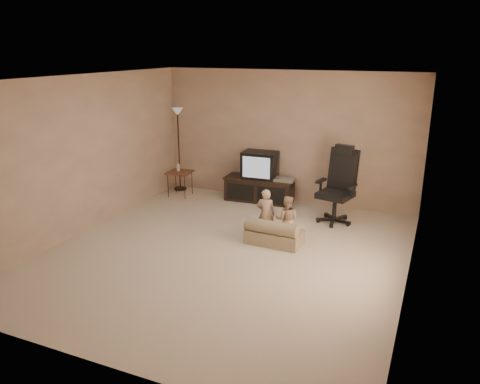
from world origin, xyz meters
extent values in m
plane|color=beige|center=(0.00, 0.00, 0.00)|extent=(5.50, 5.50, 0.00)
plane|color=white|center=(0.00, 0.00, 2.50)|extent=(5.50, 5.50, 0.00)
plane|color=tan|center=(0.00, 2.75, 1.25)|extent=(5.00, 0.00, 5.00)
plane|color=tan|center=(0.00, -2.75, 1.25)|extent=(5.00, 0.00, 5.00)
plane|color=tan|center=(-2.50, 0.00, 1.25)|extent=(0.00, 5.50, 5.50)
plane|color=tan|center=(2.50, 0.00, 1.25)|extent=(0.00, 5.50, 5.50)
cube|color=black|center=(-0.44, 2.49, 0.21)|extent=(1.33, 0.54, 0.42)
cube|color=black|center=(-0.44, 2.49, 0.45)|extent=(1.37, 0.57, 0.04)
cube|color=black|center=(-0.74, 2.24, 0.21)|extent=(0.54, 0.05, 0.32)
cube|color=black|center=(-0.12, 2.27, 0.21)|extent=(0.54, 0.05, 0.32)
cube|color=black|center=(-0.45, 2.51, 0.72)|extent=(0.68, 0.50, 0.51)
cube|color=silver|center=(-0.43, 2.27, 0.72)|extent=(0.54, 0.04, 0.40)
cube|color=silver|center=(0.07, 2.47, 0.50)|extent=(0.39, 0.28, 0.06)
cylinder|color=black|center=(1.17, 1.88, 0.26)|extent=(0.07, 0.07, 0.42)
cube|color=black|center=(1.17, 1.88, 0.50)|extent=(0.63, 0.63, 0.09)
cube|color=black|center=(1.23, 2.12, 0.89)|extent=(0.53, 0.30, 0.74)
cube|color=black|center=(1.23, 2.12, 1.24)|extent=(0.33, 0.18, 0.17)
cube|color=black|center=(0.89, 1.95, 0.70)|extent=(0.14, 0.30, 0.04)
cube|color=black|center=(1.44, 1.81, 0.70)|extent=(0.14, 0.30, 0.04)
cube|color=brown|center=(-2.04, 2.17, 0.49)|extent=(0.50, 0.50, 0.03)
cylinder|color=black|center=(-2.20, 1.97, 0.24)|extent=(0.01, 0.01, 0.50)
cylinder|color=black|center=(-1.84, 2.01, 0.24)|extent=(0.01, 0.01, 0.50)
cylinder|color=black|center=(-2.24, 2.33, 0.24)|extent=(0.01, 0.01, 0.50)
cylinder|color=black|center=(-1.88, 2.37, 0.24)|extent=(0.01, 0.01, 0.50)
cylinder|color=beige|center=(-2.09, 2.20, 0.57)|extent=(0.06, 0.06, 0.13)
cone|color=beige|center=(-2.09, 2.20, 0.65)|extent=(0.05, 0.05, 0.05)
cylinder|color=black|center=(-2.27, 2.55, 0.01)|extent=(0.27, 0.27, 0.03)
cylinder|color=black|center=(-2.27, 2.55, 0.82)|extent=(0.03, 0.03, 1.62)
cone|color=beige|center=(-2.27, 2.55, 1.64)|extent=(0.23, 0.23, 0.15)
cube|color=tan|center=(0.52, 0.64, 0.11)|extent=(0.86, 0.49, 0.22)
cylinder|color=tan|center=(0.52, 0.49, 0.31)|extent=(0.83, 0.23, 0.20)
imported|color=tan|center=(0.32, 0.77, 0.41)|extent=(0.34, 0.28, 0.81)
imported|color=tan|center=(0.67, 0.75, 0.37)|extent=(0.39, 0.26, 0.75)
camera|label=1|loc=(2.68, -5.68, 2.89)|focal=35.00mm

